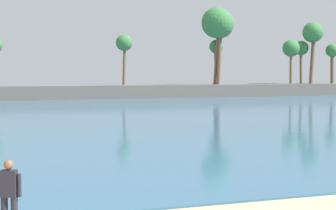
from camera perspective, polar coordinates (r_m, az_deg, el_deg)
name	(u,v)px	position (r m, az deg, el deg)	size (l,w,h in m)	color
sea	(27,103)	(61.17, -15.10, 0.18)	(220.00, 96.62, 0.06)	#33607F
palm_headland	(29,77)	(69.24, -14.89, 3.01)	(117.06, 6.33, 12.72)	#605B54
person_at_waterline	(9,195)	(12.00, -16.91, -9.36)	(0.52, 0.31, 1.67)	#23232D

